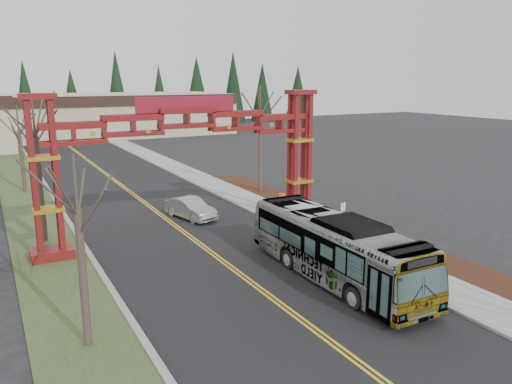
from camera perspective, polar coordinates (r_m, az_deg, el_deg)
road at (r=37.71m, az=-11.37°, el=-2.18°), size 12.00×110.00×0.02m
lane_line_left at (r=37.67m, az=-11.54°, el=-2.18°), size 0.12×100.00×0.01m
lane_line_right at (r=37.74m, az=-11.20°, el=-2.13°), size 0.12×100.00×0.01m
curb_right at (r=39.85m, az=-2.91°, el=-1.03°), size 0.30×110.00×0.15m
sidewalk_right at (r=40.48m, az=-1.06°, el=-0.80°), size 2.60×110.00×0.14m
landscape_strip at (r=30.29m, az=16.79°, el=-6.12°), size 2.60×50.00×0.12m
grass_median at (r=36.29m, az=-23.52°, el=-3.56°), size 4.00×110.00×0.08m
curb_left at (r=36.45m, az=-20.64°, el=-3.18°), size 0.30×110.00×0.15m
gateway_arch at (r=30.05m, az=-7.85°, el=5.77°), size 18.20×1.60×8.90m
retail_building_east at (r=92.38m, az=-15.81°, el=8.58°), size 38.00×20.30×7.00m
conifer_treeline at (r=102.52m, az=-22.86°, el=10.11°), size 116.10×5.60×13.00m
transit_bus at (r=24.58m, az=8.98°, el=-6.32°), size 2.84×11.64×3.23m
silver_sedan at (r=35.27m, az=-7.50°, el=-1.87°), size 2.61×4.67×1.46m
bare_tree_median_near at (r=18.30m, az=-19.72°, el=-2.09°), size 2.97×2.97×7.14m
bare_tree_median_mid at (r=31.62m, az=-23.92°, el=5.82°), size 3.35×3.35×8.61m
bare_tree_median_far at (r=46.73m, az=-25.47°, el=6.28°), size 3.23×3.23×7.44m
bare_tree_right_far at (r=42.39m, az=0.51°, el=8.97°), size 3.50×3.50×9.12m
street_sign at (r=31.83m, az=9.90°, el=-2.22°), size 0.45×0.18×2.02m
barrel_south at (r=34.36m, az=7.30°, el=-2.58°), size 0.59×0.59×1.09m
barrel_mid at (r=36.28m, az=4.48°, el=-1.82°), size 0.49×0.49×0.91m
barrel_north at (r=38.48m, az=3.01°, el=-0.91°), size 0.52×0.52×0.96m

